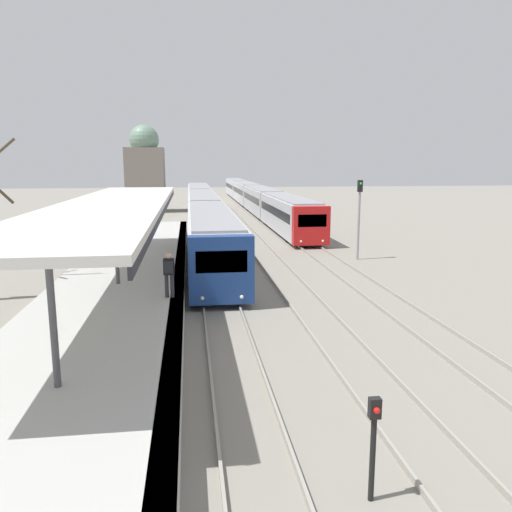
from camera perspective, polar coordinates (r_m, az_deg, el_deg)
name	(u,v)px	position (r m, az deg, el deg)	size (l,w,h in m)	color
platform_canopy	(115,205)	(20.74, -15.79, 5.65)	(4.00, 24.18, 3.35)	beige
person_on_platform	(169,271)	(18.43, -9.92, -1.73)	(0.40, 0.40, 1.66)	#2D2D33
train_near	(203,209)	(45.01, -6.09, 5.34)	(2.61, 51.59, 3.11)	navy
train_far	(253,196)	(64.44, -0.29, 6.92)	(2.55, 62.30, 3.04)	red
signal_post_near	(373,438)	(9.24, 13.28, -19.59)	(0.20, 0.21, 1.91)	black
signal_mast_far	(359,210)	(30.60, 11.71, 5.20)	(0.28, 0.29, 4.80)	gray
distant_domed_building	(145,171)	(62.07, -12.53, 9.41)	(4.49, 4.49, 10.26)	slate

